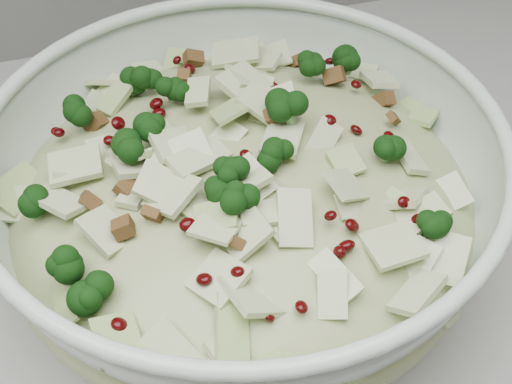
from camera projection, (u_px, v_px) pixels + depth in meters
mixing_bowl at (243, 205)px, 0.54m from camera, size 0.38×0.38×0.15m
salad at (242, 182)px, 0.52m from camera, size 0.44×0.44×0.15m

